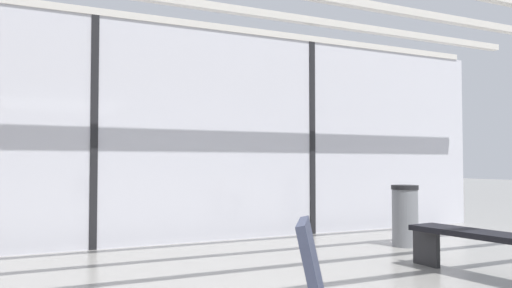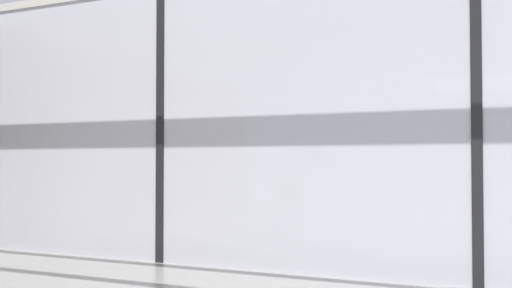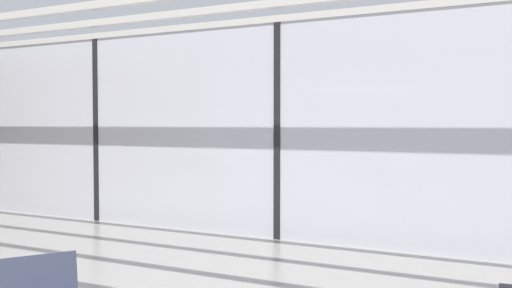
{
  "view_description": "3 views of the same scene",
  "coord_description": "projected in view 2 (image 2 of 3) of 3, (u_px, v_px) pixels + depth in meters",
  "views": [
    {
      "loc": [
        -0.99,
        -1.93,
        1.18
      ],
      "look_at": [
        0.7,
        1.55,
        1.32
      ],
      "focal_mm": 35.16,
      "sensor_mm": 36.0,
      "label": 1
    },
    {
      "loc": [
        0.58,
        -0.79,
        1.17
      ],
      "look_at": [
        -1.24,
        3.02,
        1.29
      ],
      "focal_mm": 42.89,
      "sensor_mm": 36.0,
      "label": 2
    },
    {
      "loc": [
        3.2,
        -2.08,
        1.71
      ],
      "look_at": [
        -0.01,
        4.46,
        1.44
      ],
      "focal_mm": 37.58,
      "sensor_mm": 36.0,
      "label": 3
    }
  ],
  "objects": [
    {
      "name": "window_mullion_1",
      "position": [
        477.0,
        115.0,
        5.67
      ],
      "size": [
        0.1,
        0.12,
        3.21
      ],
      "primitive_type": "cube",
      "color": "black",
      "rests_on": "ground"
    },
    {
      "name": "window_mullion_0",
      "position": [
        162.0,
        125.0,
        7.18
      ],
      "size": [
        0.1,
        0.12,
        3.21
      ],
      "primitive_type": "cube",
      "color": "black",
      "rests_on": "ground"
    },
    {
      "name": "glass_curtain_wall",
      "position": [
        477.0,
        115.0,
        5.67
      ],
      "size": [
        14.0,
        0.08,
        3.21
      ],
      "primitive_type": "cube",
      "color": "silver",
      "rests_on": "ground"
    }
  ]
}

